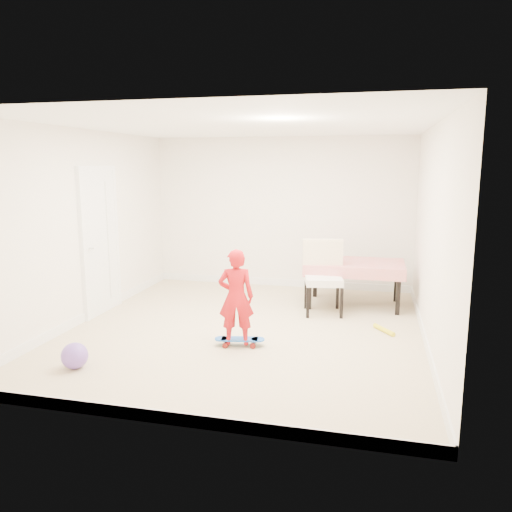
% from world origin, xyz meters
% --- Properties ---
extents(ground, '(5.00, 5.00, 0.00)m').
position_xyz_m(ground, '(0.00, 0.00, 0.00)').
color(ground, '#C5B088').
rests_on(ground, ground).
extents(ceiling, '(4.50, 5.00, 0.04)m').
position_xyz_m(ceiling, '(0.00, 0.00, 2.58)').
color(ceiling, white).
rests_on(ceiling, wall_back).
extents(wall_back, '(4.50, 0.04, 2.60)m').
position_xyz_m(wall_back, '(0.00, 2.48, 1.30)').
color(wall_back, white).
rests_on(wall_back, ground).
extents(wall_front, '(4.50, 0.04, 2.60)m').
position_xyz_m(wall_front, '(0.00, -2.48, 1.30)').
color(wall_front, white).
rests_on(wall_front, ground).
extents(wall_left, '(0.04, 5.00, 2.60)m').
position_xyz_m(wall_left, '(-2.23, 0.00, 1.30)').
color(wall_left, white).
rests_on(wall_left, ground).
extents(wall_right, '(0.04, 5.00, 2.60)m').
position_xyz_m(wall_right, '(2.23, 0.00, 1.30)').
color(wall_right, white).
rests_on(wall_right, ground).
extents(door, '(0.11, 0.94, 2.11)m').
position_xyz_m(door, '(-2.22, 0.30, 1.02)').
color(door, white).
rests_on(door, ground).
extents(baseboard_back, '(4.50, 0.02, 0.12)m').
position_xyz_m(baseboard_back, '(0.00, 2.49, 0.06)').
color(baseboard_back, white).
rests_on(baseboard_back, ground).
extents(baseboard_front, '(4.50, 0.02, 0.12)m').
position_xyz_m(baseboard_front, '(0.00, -2.49, 0.06)').
color(baseboard_front, white).
rests_on(baseboard_front, ground).
extents(baseboard_left, '(0.02, 5.00, 0.12)m').
position_xyz_m(baseboard_left, '(-2.24, 0.00, 0.06)').
color(baseboard_left, white).
rests_on(baseboard_left, ground).
extents(baseboard_right, '(0.02, 5.00, 0.12)m').
position_xyz_m(baseboard_right, '(2.24, 0.00, 0.06)').
color(baseboard_right, white).
rests_on(baseboard_right, ground).
extents(dining_table, '(1.46, 0.92, 0.68)m').
position_xyz_m(dining_table, '(1.33, 1.52, 0.34)').
color(dining_table, '#AA1609').
rests_on(dining_table, ground).
extents(dining_chair, '(0.69, 0.75, 1.06)m').
position_xyz_m(dining_chair, '(0.91, 0.98, 0.53)').
color(dining_chair, silver).
rests_on(dining_chair, ground).
extents(skateboard, '(0.63, 0.32, 0.09)m').
position_xyz_m(skateboard, '(0.09, -0.58, 0.04)').
color(skateboard, blue).
rests_on(skateboard, ground).
extents(child, '(0.47, 0.36, 1.14)m').
position_xyz_m(child, '(0.06, -0.62, 0.57)').
color(child, red).
rests_on(child, ground).
extents(balloon, '(0.28, 0.28, 0.28)m').
position_xyz_m(balloon, '(-1.43, -1.64, 0.14)').
color(balloon, '#6F4AB3').
rests_on(balloon, ground).
extents(foam_toy, '(0.28, 0.36, 0.06)m').
position_xyz_m(foam_toy, '(1.77, 0.33, 0.03)').
color(foam_toy, yellow).
rests_on(foam_toy, ground).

